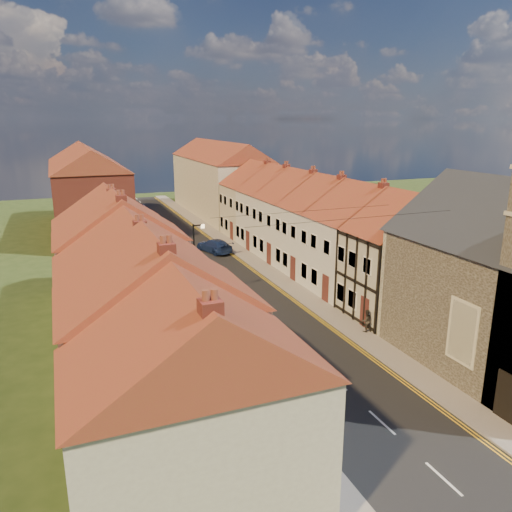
% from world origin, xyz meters
% --- Properties ---
extents(ground, '(160.00, 160.00, 0.00)m').
position_xyz_m(ground, '(0.00, 0.00, 0.00)').
color(ground, '#3A4C20').
rests_on(ground, ground).
extents(road, '(7.00, 90.00, 0.02)m').
position_xyz_m(road, '(0.00, 30.00, 0.01)').
color(road, black).
rests_on(road, ground).
extents(pavement_left, '(1.80, 90.00, 0.12)m').
position_xyz_m(pavement_left, '(-4.40, 30.00, 0.06)').
color(pavement_left, gray).
rests_on(pavement_left, ground).
extents(pavement_right, '(1.80, 90.00, 0.12)m').
position_xyz_m(pavement_right, '(4.40, 30.00, 0.06)').
color(pavement_right, gray).
rests_on(pavement_right, ground).
extents(cottage_r_tudor, '(8.30, 5.20, 9.00)m').
position_xyz_m(cottage_r_tudor, '(9.27, 12.70, 4.47)').
color(cottage_r_tudor, '#BBB89D').
rests_on(cottage_r_tudor, ground).
extents(cottage_r_white_near, '(8.30, 6.00, 9.00)m').
position_xyz_m(cottage_r_white_near, '(9.30, 18.10, 4.47)').
color(cottage_r_white_near, beige).
rests_on(cottage_r_white_near, ground).
extents(cottage_r_cream_mid, '(8.30, 5.20, 9.00)m').
position_xyz_m(cottage_r_cream_mid, '(9.30, 23.50, 4.48)').
color(cottage_r_cream_mid, beige).
rests_on(cottage_r_cream_mid, ground).
extents(cottage_r_pink, '(8.30, 6.00, 9.00)m').
position_xyz_m(cottage_r_pink, '(9.30, 28.90, 4.47)').
color(cottage_r_pink, beige).
rests_on(cottage_r_pink, ground).
extents(cottage_r_white_far, '(8.30, 5.20, 9.00)m').
position_xyz_m(cottage_r_white_far, '(9.30, 34.30, 4.48)').
color(cottage_r_white_far, beige).
rests_on(cottage_r_white_far, ground).
extents(cottage_r_cream_far, '(8.30, 6.00, 9.00)m').
position_xyz_m(cottage_r_cream_far, '(9.30, 39.70, 4.47)').
color(cottage_r_cream_far, '#BBB89D').
rests_on(cottage_r_cream_far, ground).
extents(cottage_l_brick_near, '(8.30, 5.70, 8.80)m').
position_xyz_m(cottage_l_brick_near, '(-9.30, -0.25, 4.37)').
color(cottage_l_brick_near, '#BBB89D').
rests_on(cottage_l_brick_near, ground).
extents(cottage_l_cream, '(8.30, 6.30, 9.10)m').
position_xyz_m(cottage_l_cream, '(-9.30, 5.55, 4.52)').
color(cottage_l_cream, '#BBB89D').
rests_on(cottage_l_cream, ground).
extents(cottage_l_white, '(8.30, 6.90, 8.80)m').
position_xyz_m(cottage_l_white, '(-9.30, 11.95, 4.37)').
color(cottage_l_white, beige).
rests_on(cottage_l_white, ground).
extents(cottage_l_brick_mid, '(8.30, 5.70, 9.10)m').
position_xyz_m(cottage_l_brick_mid, '(-9.30, 18.05, 4.53)').
color(cottage_l_brick_mid, beige).
rests_on(cottage_l_brick_mid, ground).
extents(cottage_l_pink, '(8.30, 6.30, 8.80)m').
position_xyz_m(cottage_l_pink, '(-9.30, 23.85, 4.37)').
color(cottage_l_pink, beige).
rests_on(cottage_l_pink, ground).
extents(block_right_far, '(8.30, 24.20, 10.50)m').
position_xyz_m(block_right_far, '(9.30, 55.00, 5.29)').
color(block_right_far, '#BBB89D').
rests_on(block_right_far, ground).
extents(block_left_far, '(8.30, 24.20, 10.50)m').
position_xyz_m(block_left_far, '(-9.30, 50.00, 5.29)').
color(block_left_far, brown).
rests_on(block_left_far, ground).
extents(lamppost, '(0.88, 0.15, 6.00)m').
position_xyz_m(lamppost, '(-3.81, 20.00, 3.54)').
color(lamppost, black).
rests_on(lamppost, pavement_left).
extents(car_near, '(1.88, 3.77, 1.23)m').
position_xyz_m(car_near, '(-1.63, 8.77, 0.62)').
color(car_near, black).
rests_on(car_near, ground).
extents(car_mid, '(2.28, 4.14, 1.29)m').
position_xyz_m(car_mid, '(-2.99, 16.77, 0.65)').
color(car_mid, '#93959A').
rests_on(car_mid, ground).
extents(car_far, '(3.06, 5.26, 1.43)m').
position_xyz_m(car_far, '(-3.20, 47.02, 0.72)').
color(car_far, navy).
rests_on(car_far, ground).
extents(car_distant, '(2.52, 4.89, 1.32)m').
position_xyz_m(car_distant, '(-1.50, 51.45, 0.66)').
color(car_distant, gray).
rests_on(car_distant, ground).
extents(pedestrian_left, '(0.70, 0.54, 1.71)m').
position_xyz_m(pedestrian_left, '(-4.56, 2.03, 0.97)').
color(pedestrian_left, '#232228').
rests_on(pedestrian_left, pavement_left).
extents(pedestrian_right, '(0.74, 0.58, 1.50)m').
position_xyz_m(pedestrian_right, '(4.96, 10.72, 0.87)').
color(pedestrian_right, '#2B2723').
rests_on(pedestrian_right, pavement_right).
extents(car_far_b, '(3.22, 5.17, 1.40)m').
position_xyz_m(car_far_b, '(1.90, 34.00, 0.70)').
color(car_far_b, navy).
rests_on(car_far_b, ground).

